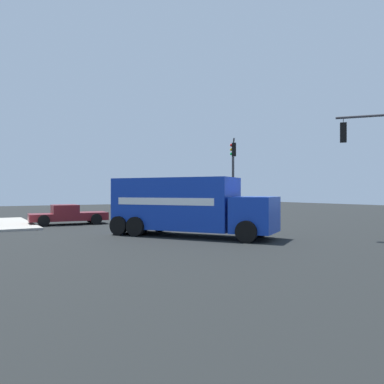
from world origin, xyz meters
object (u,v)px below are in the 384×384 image
at_px(delivery_truck, 186,206).
at_px(traffic_light_secondary, 233,168).
at_px(sedan_navy, 164,210).
at_px(pickup_maroon, 68,214).

bearing_deg(delivery_truck, traffic_light_secondary, -50.44).
relative_size(delivery_truck, sedan_navy, 1.96).
height_order(traffic_light_secondary, pickup_maroon, traffic_light_secondary).
xyz_separation_m(traffic_light_secondary, pickup_maroon, (3.53, 11.79, -3.39)).
height_order(pickup_maroon, sedan_navy, pickup_maroon).
xyz_separation_m(traffic_light_secondary, sedan_navy, (6.97, 2.53, -3.49)).
height_order(delivery_truck, traffic_light_secondary, traffic_light_secondary).
xyz_separation_m(delivery_truck, traffic_light_secondary, (6.72, -8.13, 2.56)).
xyz_separation_m(delivery_truck, sedan_navy, (13.68, -5.60, -0.93)).
relative_size(delivery_truck, traffic_light_secondary, 1.35).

